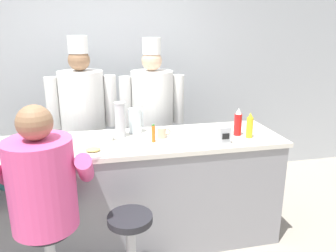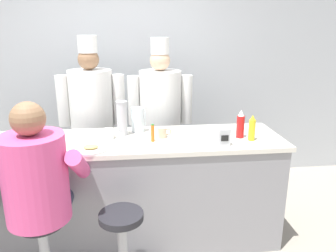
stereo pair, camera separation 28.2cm
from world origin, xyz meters
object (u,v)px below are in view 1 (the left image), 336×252
hot_sauce_bottle_orange (153,134)px  cook_in_whites_far (153,114)px  empty_stool_round (131,241)px  napkin_dispenser_chrome (224,135)px  coffee_mug_tan (162,133)px  ketchup_bottle_red (238,123)px  cook_in_whites_near (83,116)px  coffee_mug_white (108,136)px  mustard_bottle_yellow (250,126)px  diner_seated_pink (43,187)px  cereal_bowl (35,149)px  breakfast_plate (93,152)px  cup_stack_steel (120,120)px  water_pitcher_clear (135,121)px

hot_sauce_bottle_orange → cook_in_whites_far: cook_in_whites_far is taller
empty_stool_round → cook_in_whites_far: (0.42, 1.44, 0.57)m
napkin_dispenser_chrome → coffee_mug_tan: bearing=152.6°
ketchup_bottle_red → coffee_mug_tan: size_ratio=2.07×
cook_in_whites_near → coffee_mug_white: bearing=-73.6°
napkin_dispenser_chrome → empty_stool_round: napkin_dispenser_chrome is taller
mustard_bottle_yellow → diner_seated_pink: bearing=-165.2°
napkin_dispenser_chrome → cook_in_whites_far: cook_in_whites_far is taller
empty_stool_round → cook_in_whites_near: size_ratio=0.35×
cereal_bowl → mustard_bottle_yellow: bearing=-1.1°
breakfast_plate → empty_stool_round: size_ratio=0.40×
mustard_bottle_yellow → cereal_bowl: (-1.80, 0.03, -0.08)m
cup_stack_steel → coffee_mug_white: bearing=-143.8°
mustard_bottle_yellow → diner_seated_pink: diner_seated_pink is taller
mustard_bottle_yellow → napkin_dispenser_chrome: bearing=-160.9°
empty_stool_round → water_pitcher_clear: bearing=79.6°
ketchup_bottle_red → cook_in_whites_near: cook_in_whites_near is taller
hot_sauce_bottle_orange → cook_in_whites_near: (-0.60, 0.90, -0.05)m
ketchup_bottle_red → empty_stool_round: bearing=-151.5°
napkin_dispenser_chrome → diner_seated_pink: (-1.41, -0.35, -0.15)m
diner_seated_pink → cook_in_whites_far: (0.98, 1.40, 0.09)m
cup_stack_steel → cook_in_whites_far: (0.41, 0.69, -0.14)m
mustard_bottle_yellow → cereal_bowl: bearing=178.9°
mustard_bottle_yellow → empty_stool_round: 1.39m
hot_sauce_bottle_orange → diner_seated_pink: size_ratio=0.10×
mustard_bottle_yellow → breakfast_plate: (-1.35, -0.10, -0.09)m
coffee_mug_tan → cook_in_whites_far: cook_in_whites_far is taller
cereal_bowl → cook_in_whites_far: (1.09, 0.92, -0.01)m
ketchup_bottle_red → napkin_dispenser_chrome: ketchup_bottle_red is taller
hot_sauce_bottle_orange → coffee_mug_white: size_ratio=1.06×
mustard_bottle_yellow → diner_seated_pink: 1.74m
cup_stack_steel → cereal_bowl: bearing=-161.3°
cereal_bowl → cook_in_whites_near: 0.99m
breakfast_plate → cook_in_whites_near: cook_in_whites_near is taller
mustard_bottle_yellow → cook_in_whites_far: size_ratio=0.12×
cereal_bowl → water_pitcher_clear: bearing=21.3°
mustard_bottle_yellow → coffee_mug_white: mustard_bottle_yellow is taller
ketchup_bottle_red → cook_in_whites_far: (-0.63, 0.87, -0.10)m
coffee_mug_tan → cup_stack_steel: (-0.35, 0.11, 0.11)m
diner_seated_pink → cook_in_whites_far: 1.71m
water_pitcher_clear → diner_seated_pink: size_ratio=0.16×
mustard_bottle_yellow → napkin_dispenser_chrome: mustard_bottle_yellow is taller
mustard_bottle_yellow → cook_in_whites_far: bearing=126.2°
diner_seated_pink → hot_sauce_bottle_orange: bearing=31.5°
ketchup_bottle_red → coffee_mug_tan: ketchup_bottle_red is taller
cup_stack_steel → cook_in_whites_far: 0.81m
hot_sauce_bottle_orange → cook_in_whites_far: 0.91m
ketchup_bottle_red → breakfast_plate: (-1.28, -0.19, -0.10)m
cereal_bowl → diner_seated_pink: (0.12, -0.48, -0.11)m
mustard_bottle_yellow → breakfast_plate: mustard_bottle_yellow is taller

